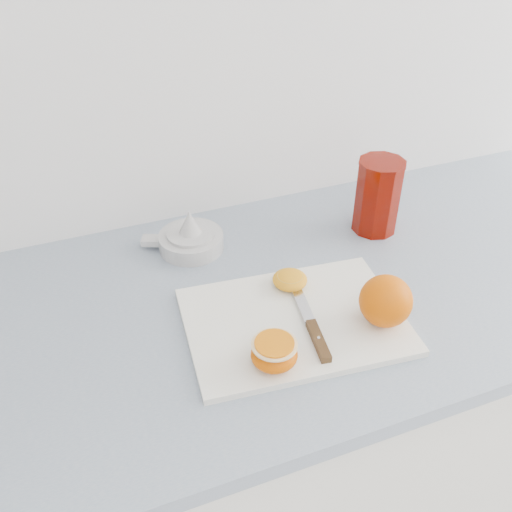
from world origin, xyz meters
The scene contains 8 objects.
counter centered at (0.09, 1.70, 0.45)m, with size 2.46×0.64×0.89m.
cutting_board centered at (0.05, 1.61, 0.90)m, with size 0.35×0.25×0.01m, color white.
whole_orange centered at (0.18, 1.55, 0.94)m, with size 0.08×0.08×0.08m.
half_orange centered at (-0.02, 1.53, 0.92)m, with size 0.07×0.07×0.04m.
squeezed_shell centered at (0.08, 1.69, 0.92)m, with size 0.06×0.06×0.03m.
paring_knife centered at (0.07, 1.56, 0.91)m, with size 0.05×0.20×0.01m.
citrus_juicer centered at (-0.05, 1.88, 0.91)m, with size 0.16×0.12×0.08m.
red_tumbler centered at (0.32, 1.81, 0.96)m, with size 0.09×0.09×0.15m.
Camera 1 is at (-0.26, 0.99, 1.54)m, focal length 40.00 mm.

